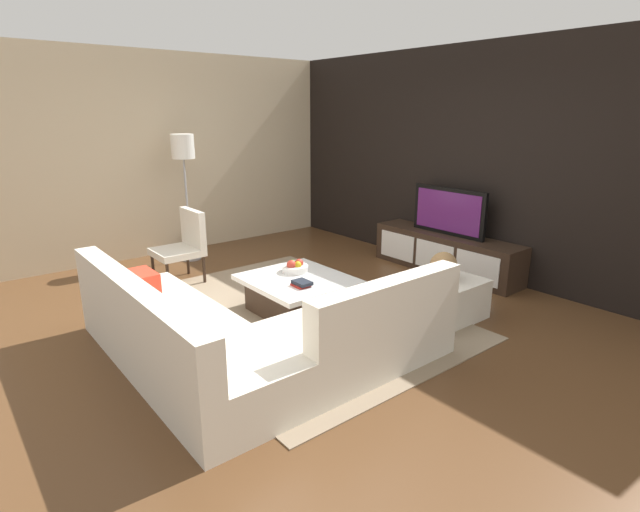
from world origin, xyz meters
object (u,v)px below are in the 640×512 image
at_px(media_console, 446,253).
at_px(ottoman, 441,297).
at_px(accent_chair_near, 184,242).
at_px(coffee_table, 298,294).
at_px(fruit_bowl, 295,267).
at_px(sectional_couch, 245,335).
at_px(floor_lamp, 183,155).
at_px(decorative_ball, 444,266).
at_px(book_stack, 302,283).
at_px(television, 449,211).

height_order(media_console, ottoman, media_console).
xyz_separation_m(media_console, accent_chair_near, (-1.78, -2.75, 0.24)).
relative_size(accent_chair_near, ottoman, 1.24).
relative_size(coffee_table, fruit_bowl, 3.73).
relative_size(sectional_couch, accent_chair_near, 2.89).
bearing_deg(ottoman, sectional_couch, -99.56).
bearing_deg(coffee_table, floor_lamp, -179.53).
relative_size(floor_lamp, decorative_ball, 6.28).
bearing_deg(coffee_table, fruit_bowl, 151.01).
bearing_deg(fruit_bowl, floor_lamp, -177.08).
height_order(ottoman, book_stack, book_stack).
relative_size(television, sectional_couch, 0.42).
xyz_separation_m(television, sectional_couch, (0.53, -3.29, -0.52)).
bearing_deg(fruit_bowl, book_stack, -28.11).
xyz_separation_m(media_console, book_stack, (0.12, -2.41, 0.16)).
bearing_deg(decorative_ball, media_console, 125.82).
bearing_deg(coffee_table, decorative_ball, 47.97).
bearing_deg(coffee_table, accent_chair_near, -164.77).
xyz_separation_m(accent_chair_near, fruit_bowl, (1.50, 0.56, -0.06)).
relative_size(media_console, fruit_bowl, 7.27).
bearing_deg(sectional_couch, floor_lamp, 162.78).
relative_size(television, coffee_table, 1.01).
distance_m(coffee_table, decorative_ball, 1.50).
xyz_separation_m(television, coffee_table, (-0.10, -2.30, -0.59)).
relative_size(sectional_couch, fruit_bowl, 8.98).
bearing_deg(accent_chair_near, floor_lamp, 156.79).
height_order(media_console, accent_chair_near, accent_chair_near).
distance_m(floor_lamp, ottoman, 3.86).
bearing_deg(ottoman, floor_lamp, -162.41).
height_order(floor_lamp, decorative_ball, floor_lamp).
distance_m(television, accent_chair_near, 3.30).
height_order(accent_chair_near, floor_lamp, floor_lamp).
xyz_separation_m(accent_chair_near, ottoman, (2.66, 1.54, -0.29)).
bearing_deg(sectional_couch, book_stack, 114.77).
relative_size(sectional_couch, decorative_ball, 9.19).
bearing_deg(coffee_table, media_console, 87.51).
bearing_deg(media_console, sectional_couch, -80.90).
xyz_separation_m(floor_lamp, book_stack, (2.73, -0.09, -1.03)).
relative_size(television, floor_lamp, 0.62).
xyz_separation_m(coffee_table, book_stack, (0.22, -0.12, 0.21)).
bearing_deg(ottoman, coffee_table, -132.03).
xyz_separation_m(floor_lamp, decorative_ball, (3.48, 1.10, -0.90)).
bearing_deg(book_stack, sectional_couch, -65.23).
distance_m(accent_chair_near, fruit_bowl, 1.60).
height_order(television, sectional_couch, television).
bearing_deg(floor_lamp, media_console, 41.65).
bearing_deg(book_stack, television, 92.91).
xyz_separation_m(accent_chair_near, floor_lamp, (-0.82, 0.44, 0.95)).
bearing_deg(television, coffee_table, -92.49).
height_order(coffee_table, decorative_ball, decorative_ball).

